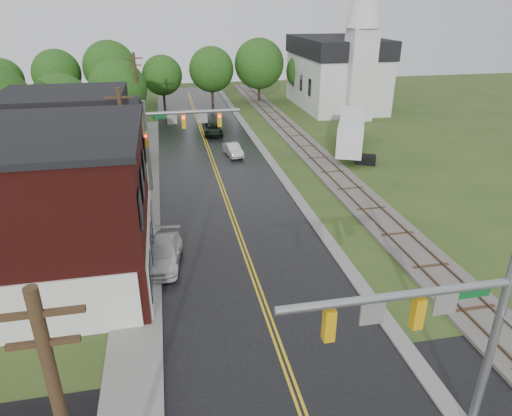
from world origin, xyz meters
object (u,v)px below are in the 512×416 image
object	(u,v)px
suv_dark	(213,129)
brick_building	(2,214)
tree_left_c	(63,106)
utility_pole_c	(138,94)
sedan_silver	(233,150)
church	(340,66)
pickup_white	(164,253)
tree_left_e	(119,90)
semi_trailer	(351,131)
traffic_signal_near	(438,324)
utility_pole_b	(126,154)
traffic_signal_far	(174,129)

from	to	relation	value
suv_dark	brick_building	bearing A→B (deg)	-113.54
tree_left_c	utility_pole_c	bearing A→B (deg)	30.20
suv_dark	utility_pole_c	bearing A→B (deg)	175.83
tree_left_c	suv_dark	bearing A→B (deg)	12.04
tree_left_c	sedan_silver	xyz separation A→B (m)	(16.04, -5.02, -3.93)
church	tree_left_c	world-z (taller)	church
brick_building	pickup_white	distance (m)	8.45
tree_left_e	tree_left_c	bearing A→B (deg)	-129.81
church	tree_left_e	distance (m)	29.91
brick_building	semi_trailer	xyz separation A→B (m)	(26.46, 18.89, -2.06)
utility_pole_c	traffic_signal_near	bearing A→B (deg)	-76.26
utility_pole_b	pickup_white	size ratio (longest dim) A/B	1.93
tree_left_c	tree_left_e	bearing A→B (deg)	50.19
traffic_signal_near	semi_trailer	xyz separation A→B (m)	(10.50, 31.89, -2.88)
utility_pole_b	tree_left_e	world-z (taller)	utility_pole_b
tree_left_c	tree_left_e	distance (m)	7.82
brick_building	sedan_silver	bearing A→B (deg)	53.56
traffic_signal_near	semi_trailer	bearing A→B (deg)	71.77
brick_building	tree_left_c	world-z (taller)	brick_building
church	utility_pole_b	xyz separation A→B (m)	(-26.80, -31.74, -1.11)
brick_building	traffic_signal_near	size ratio (longest dim) A/B	1.95
tree_left_e	sedan_silver	xyz separation A→B (m)	(11.04, -11.02, -4.23)
traffic_signal_far	tree_left_e	distance (m)	19.65
tree_left_c	suv_dark	world-z (taller)	tree_left_c
utility_pole_c	tree_left_e	bearing A→B (deg)	137.16
tree_left_c	tree_left_e	xyz separation A→B (m)	(5.00, 6.00, 0.30)
utility_pole_c	suv_dark	bearing A→B (deg)	-6.51
traffic_signal_far	tree_left_c	xyz separation A→B (m)	(-10.38, 12.90, -0.46)
utility_pole_b	pickup_white	world-z (taller)	utility_pole_b
church	tree_left_c	bearing A→B (deg)	-157.76
traffic_signal_near	tree_left_e	bearing A→B (deg)	105.68
semi_trailer	pickup_white	bearing A→B (deg)	-135.69
church	utility_pole_b	world-z (taller)	church
traffic_signal_far	tree_left_c	world-z (taller)	tree_left_c
semi_trailer	traffic_signal_far	bearing A→B (deg)	-158.45
church	traffic_signal_near	bearing A→B (deg)	-107.72
church	pickup_white	xyz separation A→B (m)	(-24.80, -38.18, -5.16)
traffic_signal_near	church	bearing A→B (deg)	72.28
traffic_signal_near	brick_building	bearing A→B (deg)	140.83
traffic_signal_near	pickup_white	bearing A→B (deg)	121.39
tree_left_e	pickup_white	world-z (taller)	tree_left_e
utility_pole_c	tree_left_c	distance (m)	8.16
suv_dark	pickup_white	bearing A→B (deg)	-99.84
traffic_signal_far	tree_left_e	xyz separation A→B (m)	(-5.38, 18.90, -0.16)
utility_pole_b	suv_dark	world-z (taller)	utility_pole_b
suv_dark	pickup_white	xyz separation A→B (m)	(-5.94, -27.54, 0.06)
traffic_signal_near	utility_pole_c	distance (m)	43.24
traffic_signal_far	utility_pole_b	size ratio (longest dim) A/B	0.82
sedan_silver	pickup_white	bearing A→B (deg)	-117.72
brick_building	utility_pole_c	xyz separation A→B (m)	(5.68, 29.00, 0.57)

